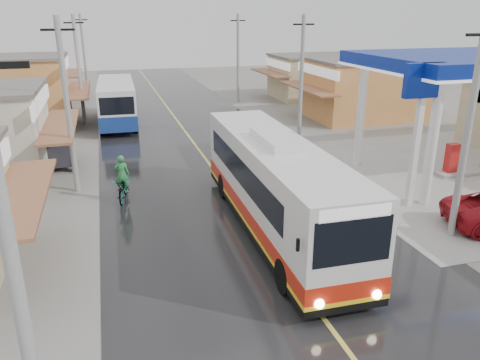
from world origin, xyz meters
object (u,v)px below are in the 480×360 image
(second_bus, at_px, (117,102))
(cyclist, at_px, (123,185))
(coach_bus, at_px, (275,185))
(tricycle_near, at_px, (59,150))

(second_bus, xyz_separation_m, cyclist, (-0.43, -16.05, -1.00))
(coach_bus, distance_m, cyclist, 7.42)
(cyclist, relative_size, tricycle_near, 0.96)
(second_bus, height_order, tricycle_near, second_bus)
(second_bus, xyz_separation_m, tricycle_near, (-3.50, -10.27, -0.73))
(coach_bus, height_order, cyclist, coach_bus)
(coach_bus, bearing_deg, tricycle_near, 130.13)
(coach_bus, relative_size, second_bus, 1.28)
(cyclist, bearing_deg, tricycle_near, 128.29)
(tricycle_near, bearing_deg, second_bus, 65.34)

